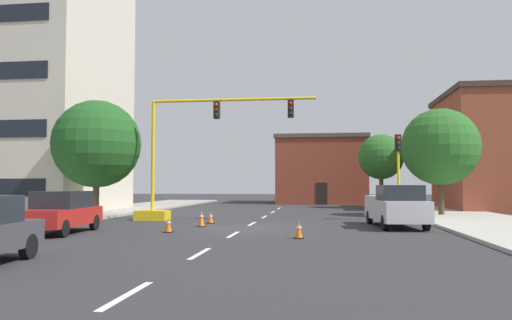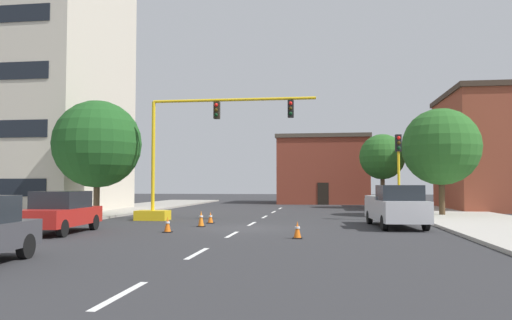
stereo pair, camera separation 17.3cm
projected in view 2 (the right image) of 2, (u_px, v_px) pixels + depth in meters
name	position (u px, v px, depth m)	size (l,w,h in m)	color
ground_plane	(244.00, 228.00, 22.90)	(160.00, 160.00, 0.00)	#2D2D30
sidewalk_left	(84.00, 214.00, 32.45)	(6.00, 56.00, 0.14)	#9E998E
sidewalk_right	(465.00, 217.00, 29.18)	(6.00, 56.00, 0.14)	#B2ADA3
lane_stripe_seg_0	(121.00, 295.00, 9.05)	(0.16, 2.40, 0.01)	silver
lane_stripe_seg_1	(197.00, 253.00, 14.49)	(0.16, 2.40, 0.01)	silver
lane_stripe_seg_2	(232.00, 235.00, 19.93)	(0.16, 2.40, 0.01)	silver
lane_stripe_seg_3	(252.00, 224.00, 25.38)	(0.16, 2.40, 0.01)	silver
lane_stripe_seg_4	(265.00, 217.00, 30.82)	(0.16, 2.40, 0.01)	silver
lane_stripe_seg_5	(274.00, 212.00, 36.26)	(0.16, 2.40, 0.01)	silver
lane_stripe_seg_6	(280.00, 208.00, 41.70)	(0.16, 2.40, 0.01)	silver
building_tall_left	(25.00, 87.00, 37.09)	(13.18, 11.74, 18.61)	beige
building_brick_center	(323.00, 170.00, 53.91)	(9.62, 9.61, 7.15)	brown
traffic_signal_gantry	(176.00, 179.00, 27.88)	(10.12, 1.20, 6.83)	yellow
traffic_light_pole_right	(399.00, 157.00, 27.53)	(0.32, 0.47, 4.80)	yellow
tree_left_near	(97.00, 144.00, 29.24)	(5.16, 5.16, 6.99)	brown
tree_right_far	(382.00, 157.00, 41.88)	(3.84, 3.84, 6.29)	brown
tree_right_mid	(441.00, 147.00, 31.04)	(4.83, 4.83, 6.80)	#4C3823
pickup_truck_silver	(396.00, 207.00, 23.42)	(2.44, 5.55, 1.99)	#BCBCC1
sedan_red_near_left	(61.00, 212.00, 20.57)	(2.16, 4.62, 1.74)	#B21E19
traffic_cone_roadside_a	(210.00, 218.00, 25.70)	(0.36, 0.36, 0.59)	black
traffic_cone_roadside_b	(297.00, 230.00, 18.48)	(0.36, 0.36, 0.64)	black
traffic_cone_roadside_c	(168.00, 225.00, 20.83)	(0.36, 0.36, 0.66)	black
traffic_cone_roadside_d	(201.00, 219.00, 23.65)	(0.36, 0.36, 0.78)	black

